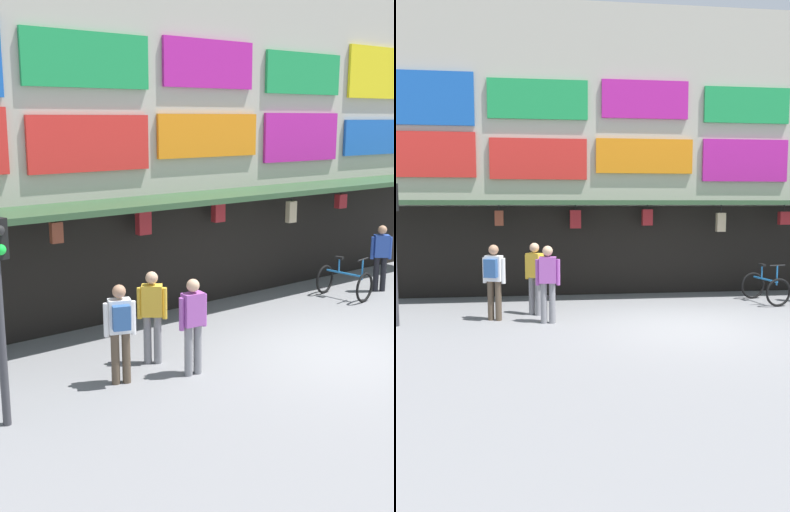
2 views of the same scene
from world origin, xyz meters
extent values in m
plane|color=slate|center=(0.00, 0.00, 0.00)|extent=(80.00, 80.00, 0.00)
cube|color=#B2AD9E|center=(0.00, 4.60, 4.00)|extent=(18.00, 1.20, 8.00)
cube|color=#2D4C2D|center=(0.00, 3.30, 2.60)|extent=(15.30, 1.40, 0.12)
cube|color=green|center=(-2.95, 3.95, 5.37)|extent=(2.70, 0.08, 1.05)
cube|color=#B71E93|center=(0.00, 3.95, 5.44)|extent=(2.43, 0.08, 1.03)
cube|color=green|center=(2.95, 3.95, 5.35)|extent=(2.51, 0.08, 0.99)
cube|color=yellow|center=(5.90, 3.95, 5.48)|extent=(2.54, 0.08, 1.36)
cube|color=red|center=(-2.95, 3.95, 3.78)|extent=(2.64, 0.08, 1.10)
cube|color=orange|center=(0.00, 3.95, 3.89)|extent=(2.75, 0.08, 0.95)
cube|color=#B71E93|center=(2.95, 3.95, 3.80)|extent=(2.53, 0.08, 1.19)
cube|color=blue|center=(5.90, 3.95, 3.75)|extent=(2.64, 0.08, 0.95)
cylinder|color=black|center=(-4.01, 3.39, 2.46)|extent=(0.02, 0.02, 0.15)
cube|color=brown|center=(-4.01, 3.39, 2.19)|extent=(0.22, 0.13, 0.39)
cylinder|color=black|center=(-1.98, 3.60, 2.47)|extent=(0.02, 0.02, 0.14)
cube|color=maroon|center=(-1.98, 3.60, 2.15)|extent=(0.29, 0.18, 0.49)
cylinder|color=black|center=(0.02, 3.62, 2.48)|extent=(0.02, 0.02, 0.13)
cube|color=maroon|center=(0.02, 3.62, 2.19)|extent=(0.28, 0.17, 0.44)
cylinder|color=black|center=(2.02, 3.30, 2.43)|extent=(0.02, 0.02, 0.22)
cube|color=tan|center=(2.02, 3.30, 2.06)|extent=(0.24, 0.15, 0.52)
cylinder|color=black|center=(3.90, 3.39, 2.44)|extent=(0.02, 0.02, 0.19)
cube|color=maroon|center=(3.90, 3.39, 2.17)|extent=(0.29, 0.18, 0.36)
cube|color=black|center=(0.00, 3.98, 1.25)|extent=(15.30, 0.04, 2.50)
cylinder|color=#38383D|center=(-6.01, 0.83, 1.60)|extent=(0.12, 0.12, 3.20)
sphere|color=#19DB3D|center=(-5.98, 0.70, 2.57)|extent=(0.15, 0.15, 0.15)
torus|color=black|center=(2.95, 1.73, 0.36)|extent=(0.72, 0.17, 0.72)
torus|color=black|center=(2.78, 2.82, 0.36)|extent=(0.72, 0.17, 0.72)
cylinder|color=#1E66A8|center=(2.87, 2.28, 0.61)|extent=(0.20, 0.99, 0.05)
cylinder|color=#1E66A8|center=(2.84, 2.44, 0.78)|extent=(0.04, 0.04, 0.35)
cube|color=black|center=(2.84, 2.44, 0.97)|extent=(0.13, 0.21, 0.06)
cylinder|color=#1E66A8|center=(2.94, 1.81, 0.78)|extent=(0.04, 0.04, 0.50)
cylinder|color=black|center=(2.94, 1.81, 1.03)|extent=(0.44, 0.10, 0.04)
cylinder|color=gray|center=(-2.73, 0.69, 0.44)|extent=(0.14, 0.14, 0.88)
cylinder|color=gray|center=(-2.91, 0.70, 0.44)|extent=(0.14, 0.14, 0.88)
cube|color=#9E4CA8|center=(-2.82, 0.70, 1.16)|extent=(0.38, 0.25, 0.56)
sphere|color=tan|center=(-2.82, 0.70, 1.57)|extent=(0.22, 0.22, 0.22)
cylinder|color=#9E4CA8|center=(-2.60, 0.68, 1.11)|extent=(0.09, 0.09, 0.56)
cylinder|color=#9E4CA8|center=(-3.04, 0.71, 1.11)|extent=(0.09, 0.09, 0.56)
cylinder|color=brown|center=(-4.07, 1.14, 0.44)|extent=(0.14, 0.14, 0.88)
cylinder|color=brown|center=(-3.90, 1.08, 0.44)|extent=(0.14, 0.14, 0.88)
cube|color=white|center=(-3.99, 1.11, 1.16)|extent=(0.41, 0.33, 0.56)
sphere|color=#A87A5B|center=(-3.99, 1.11, 1.57)|extent=(0.22, 0.22, 0.22)
cylinder|color=white|center=(-4.19, 1.18, 1.11)|extent=(0.09, 0.09, 0.56)
cylinder|color=white|center=(-3.78, 1.03, 1.11)|extent=(0.09, 0.09, 0.56)
cube|color=#2D5693|center=(-4.04, 0.96, 1.18)|extent=(0.32, 0.24, 0.40)
cylinder|color=gray|center=(-3.03, 1.48, 0.44)|extent=(0.14, 0.14, 0.88)
cylinder|color=gray|center=(-3.17, 1.59, 0.44)|extent=(0.14, 0.14, 0.88)
cube|color=gold|center=(-3.10, 1.53, 1.16)|extent=(0.42, 0.39, 0.56)
sphere|color=tan|center=(-3.10, 1.53, 1.57)|extent=(0.22, 0.22, 0.22)
cylinder|color=gold|center=(-2.92, 1.40, 1.11)|extent=(0.09, 0.09, 0.56)
cylinder|color=gold|center=(-3.28, 1.67, 1.11)|extent=(0.09, 0.09, 0.56)
cylinder|color=black|center=(4.13, 2.10, 0.44)|extent=(0.14, 0.14, 0.88)
cylinder|color=black|center=(3.98, 2.20, 0.44)|extent=(0.14, 0.14, 0.88)
cube|color=#28479E|center=(4.05, 2.15, 1.16)|extent=(0.42, 0.39, 0.56)
sphere|color=#A87A5B|center=(4.05, 2.15, 1.57)|extent=(0.22, 0.22, 0.22)
cylinder|color=#28479E|center=(4.23, 2.02, 1.11)|extent=(0.09, 0.09, 0.56)
cylinder|color=#28479E|center=(3.88, 2.28, 1.11)|extent=(0.09, 0.09, 0.56)
camera|label=1|loc=(-8.69, -7.37, 4.28)|focal=43.82mm
camera|label=2|loc=(-3.11, -9.83, 2.57)|focal=34.73mm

